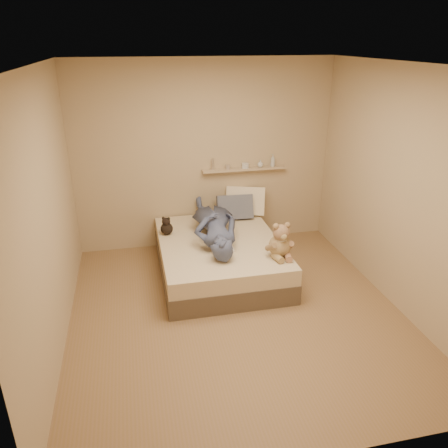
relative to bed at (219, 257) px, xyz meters
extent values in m
plane|color=#886546|center=(0.00, -0.93, -0.22)|extent=(3.80, 3.80, 0.00)
plane|color=silver|center=(0.00, -0.93, 2.38)|extent=(3.80, 3.80, 0.00)
plane|color=tan|center=(0.00, 0.97, 1.08)|extent=(3.60, 0.00, 3.60)
plane|color=tan|center=(0.00, -2.83, 1.08)|extent=(3.60, 0.00, 3.60)
plane|color=tan|center=(-1.80, -0.93, 1.08)|extent=(0.00, 3.80, 3.80)
plane|color=tan|center=(1.80, -0.93, 1.08)|extent=(0.00, 3.80, 3.80)
cube|color=brown|center=(0.00, 0.00, -0.10)|extent=(1.50, 1.90, 0.25)
cube|color=beige|center=(0.00, 0.00, 0.13)|extent=(1.48, 1.88, 0.20)
cube|color=silver|center=(-0.02, -0.55, 0.37)|extent=(0.17, 0.11, 0.05)
cube|color=black|center=(-0.02, -0.56, 0.38)|extent=(0.09, 0.06, 0.03)
sphere|color=tan|center=(0.61, -0.55, 0.36)|extent=(0.26, 0.26, 0.26)
sphere|color=#8D684D|center=(0.61, -0.58, 0.54)|extent=(0.20, 0.20, 0.20)
sphere|color=#8C6B4D|center=(0.54, -0.58, 0.62)|extent=(0.07, 0.07, 0.07)
sphere|color=#8E744E|center=(0.68, -0.58, 0.62)|extent=(0.07, 0.07, 0.07)
sphere|color=#917950|center=(0.61, -0.66, 0.52)|extent=(0.08, 0.08, 0.08)
cylinder|color=olive|center=(0.49, -0.59, 0.38)|extent=(0.12, 0.18, 0.15)
cylinder|color=#9A7152|center=(0.73, -0.59, 0.38)|extent=(0.11, 0.18, 0.15)
cylinder|color=#A18556|center=(0.55, -0.67, 0.27)|extent=(0.12, 0.19, 0.09)
cylinder|color=#A47557|center=(0.67, -0.67, 0.27)|extent=(0.11, 0.19, 0.09)
cylinder|color=#BDB5A1|center=(0.61, -0.58, 0.46)|extent=(0.14, 0.14, 0.02)
sphere|color=black|center=(-0.63, 0.34, 0.31)|extent=(0.16, 0.16, 0.16)
sphere|color=black|center=(-0.63, 0.34, 0.41)|extent=(0.11, 0.11, 0.11)
sphere|color=black|center=(-0.66, 0.35, 0.45)|extent=(0.04, 0.04, 0.04)
sphere|color=black|center=(-0.60, 0.32, 0.45)|extent=(0.04, 0.04, 0.04)
cube|color=beige|center=(0.56, 0.83, 0.43)|extent=(0.61, 0.44, 0.43)
cube|color=slate|center=(0.37, 0.69, 0.40)|extent=(0.51, 0.28, 0.37)
imported|color=#414967|center=(-0.04, 0.12, 0.41)|extent=(0.67, 1.58, 0.37)
cube|color=tan|center=(0.55, 0.91, 0.88)|extent=(1.20, 0.12, 0.03)
cylinder|color=silver|center=(0.10, 0.91, 0.97)|extent=(0.03, 0.03, 0.16)
cylinder|color=#B5A59B|center=(0.31, 0.91, 0.92)|extent=(0.07, 0.07, 0.06)
cylinder|color=silver|center=(0.57, 0.91, 0.93)|extent=(0.10, 0.10, 0.07)
imported|color=silver|center=(0.79, 0.91, 0.94)|extent=(0.11, 0.11, 0.11)
imported|color=silver|center=(0.97, 0.91, 0.98)|extent=(0.08, 0.08, 0.17)
camera|label=1|loc=(-1.00, -4.88, 2.59)|focal=35.00mm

